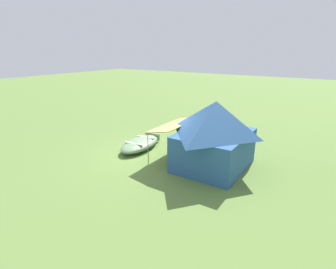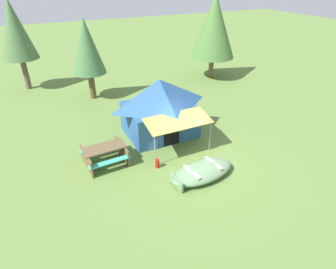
{
  "view_description": "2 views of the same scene",
  "coord_description": "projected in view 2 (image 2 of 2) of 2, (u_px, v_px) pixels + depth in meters",
  "views": [
    {
      "loc": [
        8.86,
        6.59,
        4.56
      ],
      "look_at": [
        0.15,
        0.81,
        1.16
      ],
      "focal_mm": 28.04,
      "sensor_mm": 36.0,
      "label": 1
    },
    {
      "loc": [
        -5.21,
        -8.35,
        6.84
      ],
      "look_at": [
        -0.69,
        1.06,
        0.84
      ],
      "focal_mm": 30.74,
      "sensor_mm": 36.0,
      "label": 2
    }
  ],
  "objects": [
    {
      "name": "beached_rowboat",
      "position": [
        202.0,
        171.0,
        10.83
      ],
      "size": [
        2.74,
        1.57,
        0.47
      ],
      "color": "#6A8D64",
      "rests_on": "ground_plane"
    },
    {
      "name": "pine_tree_back_right",
      "position": [
        87.0,
        47.0,
        16.16
      ],
      "size": [
        1.91,
        1.91,
        4.66
      ],
      "color": "brown",
      "rests_on": "ground_plane"
    },
    {
      "name": "pine_tree_back_left",
      "position": [
        214.0,
        27.0,
        19.33
      ],
      "size": [
        3.02,
        3.02,
        5.53
      ],
      "color": "brown",
      "rests_on": "ground_plane"
    },
    {
      "name": "cooler_box",
      "position": [
        151.0,
        144.0,
        12.61
      ],
      "size": [
        0.57,
        0.45,
        0.39
      ],
      "primitive_type": "cube",
      "rotation": [
        0.0,
        0.0,
        3.04
      ],
      "color": "#3664B6",
      "rests_on": "ground_plane"
    },
    {
      "name": "ground_plane",
      "position": [
        194.0,
        160.0,
        11.89
      ],
      "size": [
        80.0,
        80.0,
        0.0
      ],
      "primitive_type": "plane",
      "color": "olive"
    },
    {
      "name": "pine_tree_far_center",
      "position": [
        15.0,
        30.0,
        17.25
      ],
      "size": [
        2.15,
        2.15,
        5.49
      ],
      "color": "brown",
      "rests_on": "ground_plane"
    },
    {
      "name": "picnic_table",
      "position": [
        105.0,
        153.0,
        11.48
      ],
      "size": [
        1.77,
        1.59,
        0.76
      ],
      "color": "brown",
      "rests_on": "ground_plane"
    },
    {
      "name": "canvas_cabin_tent",
      "position": [
        160.0,
        106.0,
        13.18
      ],
      "size": [
        3.32,
        3.77,
        2.69
      ],
      "color": "#2B5890",
      "rests_on": "ground_plane"
    },
    {
      "name": "fuel_can",
      "position": [
        157.0,
        164.0,
        11.37
      ],
      "size": [
        0.23,
        0.23,
        0.36
      ],
      "primitive_type": "cylinder",
      "rotation": [
        0.0,
        0.0,
        2.74
      ],
      "color": "red",
      "rests_on": "ground_plane"
    }
  ]
}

